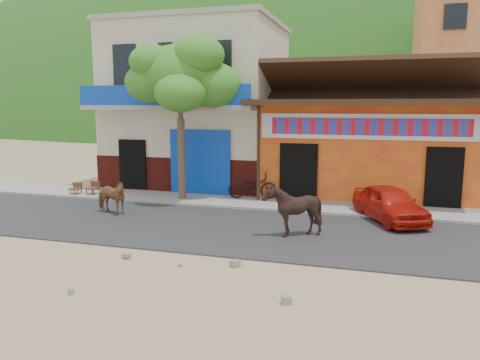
# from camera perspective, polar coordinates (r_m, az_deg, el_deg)

# --- Properties ---
(ground) EXTENTS (120.00, 120.00, 0.00)m
(ground) POSITION_cam_1_polar(r_m,az_deg,el_deg) (11.05, 3.01, -9.95)
(ground) COLOR #9E825B
(ground) RESTS_ON ground
(road) EXTENTS (60.00, 5.00, 0.04)m
(road) POSITION_cam_1_polar(r_m,az_deg,el_deg) (13.38, 5.55, -6.47)
(road) COLOR #28282B
(road) RESTS_ON ground
(sidewalk) EXTENTS (60.00, 2.00, 0.12)m
(sidewalk) POSITION_cam_1_polar(r_m,az_deg,el_deg) (16.72, 7.87, -3.20)
(sidewalk) COLOR gray
(sidewalk) RESTS_ON ground
(dance_club) EXTENTS (8.00, 6.00, 3.60)m
(dance_club) POSITION_cam_1_polar(r_m,az_deg,el_deg) (20.24, 15.35, 3.70)
(dance_club) COLOR orange
(dance_club) RESTS_ON ground
(cafe_building) EXTENTS (7.00, 6.00, 7.00)m
(cafe_building) POSITION_cam_1_polar(r_m,az_deg,el_deg) (21.66, -4.93, 8.83)
(cafe_building) COLOR beige
(cafe_building) RESTS_ON ground
(hillside) EXTENTS (100.00, 40.00, 24.00)m
(hillside) POSITION_cam_1_polar(r_m,az_deg,el_deg) (80.63, 15.31, 14.83)
(hillside) COLOR #194C14
(hillside) RESTS_ON ground
(tree) EXTENTS (3.00, 3.00, 6.00)m
(tree) POSITION_cam_1_polar(r_m,az_deg,el_deg) (17.44, -7.24, 7.47)
(tree) COLOR #2D721E
(tree) RESTS_ON sidewalk
(cow_tan) EXTENTS (1.46, 0.89, 1.15)m
(cow_tan) POSITION_cam_1_polar(r_m,az_deg,el_deg) (16.01, -15.51, -1.97)
(cow_tan) COLOR brown
(cow_tan) RESTS_ON road
(cow_dark) EXTENTS (1.57, 1.46, 1.48)m
(cow_dark) POSITION_cam_1_polar(r_m,az_deg,el_deg) (12.86, 6.41, -3.62)
(cow_dark) COLOR black
(cow_dark) RESTS_ON road
(red_car) EXTENTS (2.61, 3.48, 1.10)m
(red_car) POSITION_cam_1_polar(r_m,az_deg,el_deg) (15.22, 17.77, -2.73)
(red_car) COLOR red
(red_car) RESTS_ON road
(scooter) EXTENTS (1.93, 0.97, 0.97)m
(scooter) POSITION_cam_1_polar(r_m,az_deg,el_deg) (17.57, 1.54, -0.70)
(scooter) COLOR black
(scooter) RESTS_ON sidewalk
(cafe_chair_left) EXTENTS (0.47, 0.47, 0.92)m
(cafe_chair_left) POSITION_cam_1_polar(r_m,az_deg,el_deg) (19.29, -17.56, -0.32)
(cafe_chair_left) COLOR #452417
(cafe_chair_left) RESTS_ON sidewalk
(cafe_chair_right) EXTENTS (0.44, 0.44, 0.83)m
(cafe_chair_right) POSITION_cam_1_polar(r_m,az_deg,el_deg) (19.56, -19.43, -0.42)
(cafe_chair_right) COLOR #4A2D18
(cafe_chair_right) RESTS_ON sidewalk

